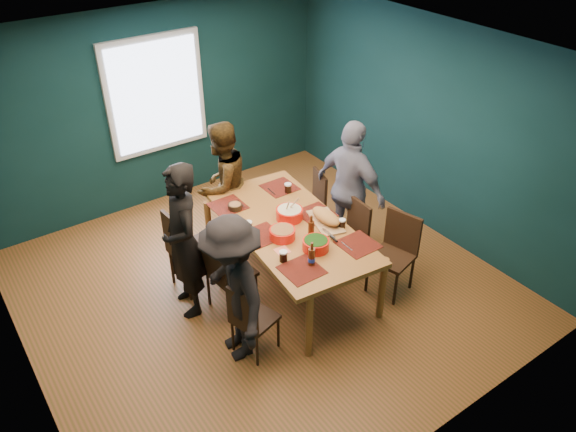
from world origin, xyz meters
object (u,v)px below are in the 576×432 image
dining_table (290,230)px  person_far_left (183,242)px  chair_right_far (313,198)px  chair_left_far (185,247)px  bowl_herbs (316,244)px  cutting_board (326,218)px  chair_right_near (397,247)px  chair_left_near (249,317)px  person_back (222,185)px  bowl_salad (282,233)px  person_right (351,189)px  person_near_left (233,290)px  bowl_dumpling (289,213)px  chair_left_mid (224,269)px  chair_right_mid (352,230)px

dining_table → person_far_left: bearing=169.9°
chair_right_far → person_far_left: person_far_left is taller
chair_left_far → bowl_herbs: size_ratio=3.65×
chair_right_far → cutting_board: 1.15m
chair_right_far → chair_right_near: bearing=-73.3°
chair_left_near → person_far_left: bearing=84.2°
person_back → bowl_salad: size_ratio=5.91×
bowl_salad → person_right: bearing=14.7°
person_near_left → bowl_dumpling: (1.10, 0.64, 0.11)m
chair_left_near → chair_left_far: bearing=76.0°
chair_right_near → chair_left_near: bearing=162.6°
chair_left_mid → chair_right_near: chair_left_mid is taller
chair_left_near → bowl_herbs: size_ratio=3.04×
chair_left_mid → cutting_board: (1.16, -0.25, 0.34)m
bowl_herbs → chair_left_near: bearing=-171.8°
dining_table → person_far_left: person_far_left is taller
person_back → bowl_salad: 1.37m
chair_right_mid → chair_right_near: size_ratio=0.92×
dining_table → person_back: person_back is taller
person_back → chair_right_near: bearing=100.2°
chair_left_mid → person_far_left: person_far_left is taller
chair_right_near → bowl_salad: bearing=139.1°
chair_left_near → person_near_left: person_near_left is taller
dining_table → person_right: 1.02m
person_back → bowl_dumpling: (0.22, -1.11, 0.09)m
chair_left_far → bowl_dumpling: (1.05, -0.51, 0.32)m
person_right → bowl_salad: person_right is taller
chair_left_far → chair_left_mid: 0.59m
chair_left_mid → bowl_dumpling: 0.95m
chair_left_mid → chair_left_near: bearing=-105.7°
person_far_left → bowl_herbs: (1.07, -0.84, 0.02)m
chair_left_far → bowl_dumpling: 1.21m
dining_table → chair_right_mid: bearing=-3.3°
chair_right_far → person_back: person_back is taller
chair_left_mid → chair_right_near: (1.77, -0.76, -0.01)m
person_back → person_near_left: 1.96m
chair_left_near → person_back: bearing=51.0°
chair_right_mid → chair_right_near: bearing=-73.0°
chair_right_near → cutting_board: cutting_board is taller
person_right → cutting_board: person_right is taller
person_near_left → cutting_board: bearing=112.5°
chair_left_near → person_near_left: (-0.09, 0.11, 0.31)m
cutting_board → bowl_salad: bearing=-167.8°
dining_table → bowl_salad: bowl_salad is taller
chair_left_near → person_far_left: 1.06m
chair_left_mid → bowl_salad: bearing=-24.8°
cutting_board → bowl_herbs: bearing=-124.2°
chair_right_near → bowl_herbs: bearing=153.6°
chair_left_mid → bowl_dumpling: size_ratio=3.21×
chair_right_near → bowl_salad: (-1.16, 0.55, 0.34)m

